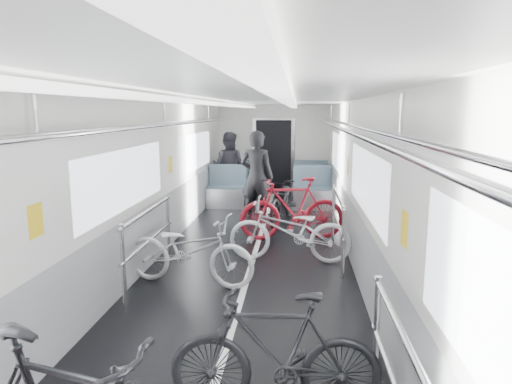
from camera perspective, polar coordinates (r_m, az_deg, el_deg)
car_shell at (r=7.34m, az=0.05°, el=1.39°), size 3.02×14.01×2.41m
bike_left_far at (r=6.00m, az=-8.35°, el=-7.19°), size 1.84×0.91×0.92m
bike_right_near at (r=3.57m, az=2.48°, el=-19.45°), size 1.59×0.52×0.95m
bike_right_mid at (r=6.83m, az=4.22°, el=-4.85°), size 1.86×0.74×0.96m
bike_right_far at (r=7.98m, az=4.55°, el=-2.12°), size 1.91×0.84×1.11m
bike_aisle at (r=9.12m, az=3.43°, el=-1.01°), size 0.99×1.94×0.97m
person_standing at (r=9.18m, az=0.10°, el=1.90°), size 0.76×0.58×1.86m
person_seated at (r=11.51m, az=-3.45°, el=3.21°), size 0.94×0.78×1.73m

